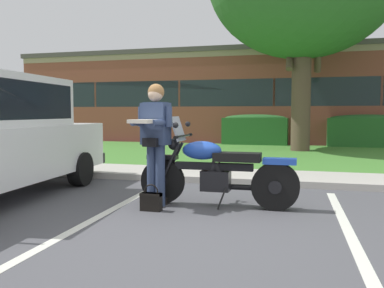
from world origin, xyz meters
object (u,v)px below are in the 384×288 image
Objects in this scene: rider_person at (155,134)px; brick_building at (282,99)px; motorcycle at (223,172)px; hedge_left at (255,129)px; handbag at (151,200)px; hedge_center_left at (367,130)px.

brick_building is (0.65, 16.59, 1.01)m from rider_person.
motorcycle reaches higher than hedge_left.
handbag is 17.01m from brick_building.
brick_building is (0.68, 5.48, 1.37)m from hedge_left.
motorcycle reaches higher than handbag.
hedge_center_left is at bearing -58.03° from brick_building.
motorcycle is at bearing -89.05° from brick_building.
brick_building reaches higher than handbag.
motorcycle is 1.06m from handbag.
motorcycle is at bearing 12.24° from rider_person.
motorcycle is 0.80× the size of hedge_center_left.
brick_building is (-3.42, 5.48, 1.37)m from hedge_center_left.
brick_building reaches higher than hedge_left.
hedge_left is at bearing 95.00° from motorcycle.
hedge_center_left is at bearing 73.91° from motorcycle.
hedge_left is (-0.03, 11.11, -0.36)m from rider_person.
hedge_center_left is at bearing 70.63° from handbag.
hedge_left is (-0.09, 11.42, 0.51)m from handbag.
hedge_center_left is 6.60m from brick_building.
brick_building is at bearing 82.88° from hedge_left.
hedge_center_left is (4.07, 11.11, -0.36)m from rider_person.
hedge_left is (-0.96, 10.91, 0.16)m from motorcycle.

